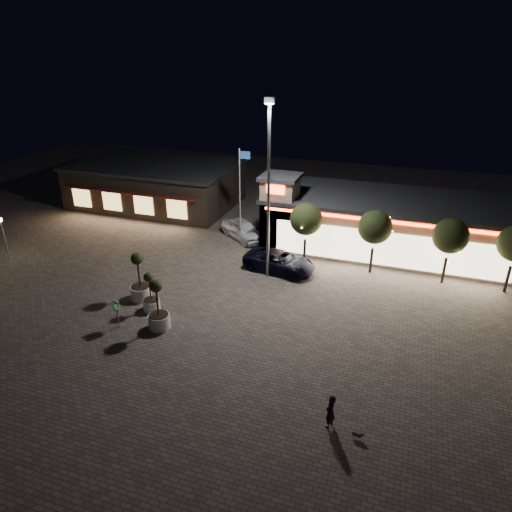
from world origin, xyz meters
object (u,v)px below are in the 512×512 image
(planter_mid, at_px, (159,313))
(valet_sign, at_px, (117,309))
(pickup_truck, at_px, (279,261))
(planter_left, at_px, (140,285))
(pedestrian, at_px, (330,411))
(white_sedan, at_px, (243,229))

(planter_mid, height_order, valet_sign, planter_mid)
(pickup_truck, distance_m, planter_left, 10.21)
(pedestrian, bearing_deg, white_sedan, -128.62)
(pedestrian, relative_size, planter_mid, 0.53)
(pickup_truck, height_order, planter_mid, planter_mid)
(pickup_truck, relative_size, planter_mid, 1.68)
(planter_left, xyz_separation_m, valet_sign, (0.57, -3.40, 0.26))
(pedestrian, xyz_separation_m, planter_left, (-13.88, 7.01, 0.18))
(planter_mid, bearing_deg, valet_sign, -161.25)
(pedestrian, bearing_deg, pickup_truck, -134.51)
(planter_left, bearing_deg, planter_mid, -42.28)
(pickup_truck, xyz_separation_m, pedestrian, (6.43, -13.97, 0.10))
(pickup_truck, bearing_deg, valet_sign, 156.49)
(white_sedan, bearing_deg, planter_mid, -141.94)
(planter_left, bearing_deg, valet_sign, -80.40)
(white_sedan, bearing_deg, valet_sign, -150.55)
(pickup_truck, xyz_separation_m, white_sedan, (-4.75, 4.93, 0.08))
(planter_mid, bearing_deg, pickup_truck, 64.48)
(pedestrian, distance_m, planter_mid, 11.85)
(planter_left, bearing_deg, pickup_truck, 43.07)
(pickup_truck, bearing_deg, planter_mid, 164.54)
(pickup_truck, distance_m, planter_mid, 10.62)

